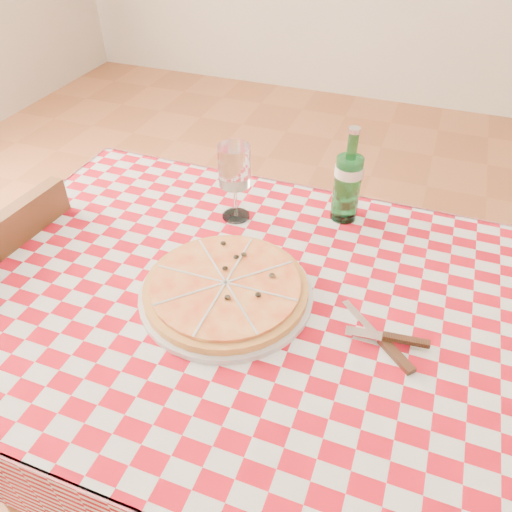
# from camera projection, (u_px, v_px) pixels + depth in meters

# --- Properties ---
(dining_table) EXTENTS (1.20, 0.80, 0.75)m
(dining_table) POSITION_uv_depth(u_px,v_px,m) (255.00, 331.00, 1.08)
(dining_table) COLOR brown
(dining_table) RESTS_ON ground
(tablecloth) EXTENTS (1.30, 0.90, 0.01)m
(tablecloth) POSITION_uv_depth(u_px,v_px,m) (255.00, 300.00, 1.02)
(tablecloth) COLOR #A00917
(tablecloth) RESTS_ON dining_table
(chair_far) EXTENTS (0.40, 0.40, 0.84)m
(chair_far) POSITION_uv_depth(u_px,v_px,m) (15.00, 320.00, 1.34)
(chair_far) COLOR brown
(chair_far) RESTS_ON ground
(pizza_plate) EXTENTS (0.36, 0.36, 0.05)m
(pizza_plate) POSITION_uv_depth(u_px,v_px,m) (226.00, 288.00, 1.00)
(pizza_plate) COLOR #B7843D
(pizza_plate) RESTS_ON tablecloth
(water_bottle) EXTENTS (0.09, 0.09, 0.24)m
(water_bottle) POSITION_uv_depth(u_px,v_px,m) (348.00, 175.00, 1.16)
(water_bottle) COLOR #1A692D
(water_bottle) RESTS_ON tablecloth
(wine_glass) EXTENTS (0.10, 0.10, 0.19)m
(wine_glass) POSITION_uv_depth(u_px,v_px,m) (235.00, 183.00, 1.17)
(wine_glass) COLOR white
(wine_glass) RESTS_ON tablecloth
(cutlery) EXTENTS (0.25, 0.23, 0.02)m
(cutlery) POSITION_uv_depth(u_px,v_px,m) (382.00, 337.00, 0.92)
(cutlery) COLOR silver
(cutlery) RESTS_ON tablecloth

